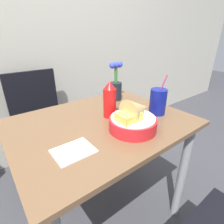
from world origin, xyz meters
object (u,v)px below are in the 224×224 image
Objects in this scene: food_basket at (134,118)px; flower_vase at (116,85)px; drink_cup at (158,102)px; chair_far_window at (39,116)px; ketchup_bottle at (110,100)px.

flower_vase reaches higher than food_basket.
food_basket is 0.88× the size of flower_vase.
drink_cup is 0.89× the size of flower_vase.
chair_far_window is 0.97m from food_basket.
flower_vase is at bearing 44.05° from ketchup_bottle.
flower_vase is (0.40, -0.52, 0.31)m from chair_far_window.
drink_cup is (0.44, -0.85, 0.28)m from chair_far_window.
drink_cup is (0.24, -0.13, -0.03)m from ketchup_bottle.
ketchup_bottle is 0.87× the size of drink_cup.
food_basket is at bearing -167.77° from drink_cup.
flower_vase is (0.20, 0.38, 0.05)m from food_basket.
chair_far_window is 0.81m from ketchup_bottle.
drink_cup is 0.33m from flower_vase.
drink_cup is at bearing -62.44° from chair_far_window.
ketchup_bottle is 0.28m from drink_cup.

